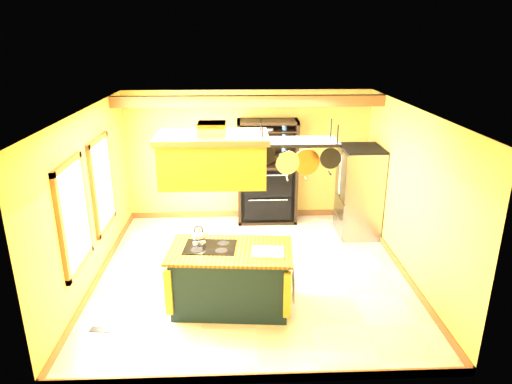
{
  "coord_description": "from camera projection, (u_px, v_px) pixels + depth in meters",
  "views": [
    {
      "loc": [
        -0.21,
        -6.67,
        3.78
      ],
      "look_at": [
        0.07,
        0.3,
        1.33
      ],
      "focal_mm": 32.0,
      "sensor_mm": 36.0,
      "label": 1
    }
  ],
  "objects": [
    {
      "name": "ceiling_beam",
      "position": [
        249.0,
        101.0,
        8.3
      ],
      "size": [
        5.0,
        0.15,
        0.2
      ],
      "primitive_type": "cube",
      "color": "brown",
      "rests_on": "ceiling"
    },
    {
      "name": "wall_back",
      "position": [
        248.0,
        156.0,
        9.46
      ],
      "size": [
        5.0,
        0.02,
        2.7
      ],
      "primitive_type": "cube",
      "color": "gold",
      "rests_on": "floor"
    },
    {
      "name": "floor_register",
      "position": [
        101.0,
        329.0,
        6.12
      ],
      "size": [
        0.29,
        0.15,
        0.01
      ],
      "primitive_type": "cube",
      "rotation": [
        0.0,
        0.0,
        -0.11
      ],
      "color": "black",
      "rests_on": "floor"
    },
    {
      "name": "hutch",
      "position": [
        267.0,
        182.0,
        9.43
      ],
      "size": [
        1.21,
        0.55,
        2.14
      ],
      "color": "black",
      "rests_on": "floor"
    },
    {
      "name": "refrigerator",
      "position": [
        359.0,
        194.0,
        8.79
      ],
      "size": [
        0.74,
        0.87,
        1.71
      ],
      "color": "gray",
      "rests_on": "floor"
    },
    {
      "name": "pot_rack",
      "position": [
        298.0,
        148.0,
        5.91
      ],
      "size": [
        1.1,
        0.52,
        0.73
      ],
      "color": "black",
      "rests_on": "ceiling"
    },
    {
      "name": "range_hood",
      "position": [
        213.0,
        157.0,
        5.9
      ],
      "size": [
        1.43,
        0.81,
        0.8
      ],
      "color": "gold",
      "rests_on": "ceiling"
    },
    {
      "name": "wall_right",
      "position": [
        410.0,
        195.0,
        7.2
      ],
      "size": [
        0.02,
        5.0,
        2.7
      ],
      "primitive_type": "cube",
      "color": "gold",
      "rests_on": "floor"
    },
    {
      "name": "kitchen_island",
      "position": [
        231.0,
        278.0,
        6.5
      ],
      "size": [
        1.8,
        1.1,
        1.11
      ],
      "rotation": [
        0.0,
        0.0,
        -0.08
      ],
      "color": "black",
      "rests_on": "floor"
    },
    {
      "name": "window_near",
      "position": [
        74.0,
        216.0,
        6.24
      ],
      "size": [
        0.06,
        1.06,
        1.56
      ],
      "color": "brown",
      "rests_on": "wall_left"
    },
    {
      "name": "ceiling",
      "position": [
        252.0,
        110.0,
        6.66
      ],
      "size": [
        5.0,
        5.0,
        0.0
      ],
      "primitive_type": "plane",
      "rotation": [
        3.14,
        0.0,
        0.0
      ],
      "color": "white",
      "rests_on": "wall_back"
    },
    {
      "name": "wall_left",
      "position": [
        90.0,
        199.0,
        7.01
      ],
      "size": [
        0.02,
        5.0,
        2.7
      ],
      "primitive_type": "cube",
      "color": "gold",
      "rests_on": "floor"
    },
    {
      "name": "floor",
      "position": [
        252.0,
        273.0,
        7.55
      ],
      "size": [
        5.0,
        5.0,
        0.0
      ],
      "primitive_type": "plane",
      "color": "beige",
      "rests_on": "ground"
    },
    {
      "name": "wall_front",
      "position": [
        260.0,
        279.0,
        4.75
      ],
      "size": [
        5.0,
        0.02,
        2.7
      ],
      "primitive_type": "cube",
      "color": "gold",
      "rests_on": "floor"
    },
    {
      "name": "window_far",
      "position": [
        102.0,
        184.0,
        7.56
      ],
      "size": [
        0.06,
        1.06,
        1.56
      ],
      "color": "brown",
      "rests_on": "wall_left"
    }
  ]
}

